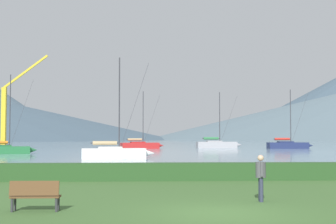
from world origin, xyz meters
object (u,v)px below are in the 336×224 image
person_seated_viewer (261,174)px  sailboat_slip_6 (115,152)px  sailboat_slip_0 (140,145)px  sailboat_slip_5 (288,145)px  sailboat_slip_4 (217,144)px  sailboat_slip_3 (6,149)px  dock_crane (6,120)px  park_bench_near_path (35,194)px

person_seated_viewer → sailboat_slip_6: bearing=105.6°
sailboat_slip_6 → sailboat_slip_0: bearing=79.8°
sailboat_slip_5 → person_seated_viewer: sailboat_slip_5 is taller
sailboat_slip_6 → sailboat_slip_4: bearing=61.6°
sailboat_slip_0 → sailboat_slip_3: (-17.46, -26.61, -0.07)m
sailboat_slip_0 → dock_crane: (-24.22, -2.44, 4.60)m
sailboat_slip_3 → sailboat_slip_4: 44.72m
sailboat_slip_4 → person_seated_viewer: size_ratio=6.72×
park_bench_near_path → dock_crane: (-21.38, 73.56, 4.76)m
park_bench_near_path → person_seated_viewer: size_ratio=0.92×
sailboat_slip_4 → dock_crane: bearing=-174.1°
sailboat_slip_3 → sailboat_slip_4: sailboat_slip_4 is taller
sailboat_slip_4 → park_bench_near_path: 82.02m
sailboat_slip_5 → sailboat_slip_4: bearing=154.3°
sailboat_slip_3 → sailboat_slip_4: bearing=27.3°
sailboat_slip_5 → sailboat_slip_6: sailboat_slip_5 is taller
sailboat_slip_3 → dock_crane: bearing=89.6°
sailboat_slip_5 → person_seated_viewer: (-22.97, -72.36, 0.26)m
sailboat_slip_0 → sailboat_slip_5: sailboat_slip_5 is taller
park_bench_near_path → person_seated_viewer: 7.73m
park_bench_near_path → dock_crane: bearing=107.2°
sailboat_slip_4 → dock_crane: 40.11m
park_bench_near_path → person_seated_viewer: (7.49, 1.87, 0.45)m
sailboat_slip_3 → park_bench_near_path: bearing=-89.5°
sailboat_slip_3 → sailboat_slip_5: 51.47m
sailboat_slip_6 → dock_crane: bearing=113.4°
sailboat_slip_0 → sailboat_slip_4: sailboat_slip_4 is taller
sailboat_slip_0 → sailboat_slip_3: 31.83m
sailboat_slip_4 → person_seated_viewer: bearing=-101.1°
sailboat_slip_0 → sailboat_slip_3: size_ratio=1.03×
sailboat_slip_0 → sailboat_slip_6: sailboat_slip_0 is taller
sailboat_slip_4 → sailboat_slip_5: sailboat_slip_5 is taller
sailboat_slip_0 → park_bench_near_path: sailboat_slip_0 is taller
sailboat_slip_3 → sailboat_slip_6: size_ratio=0.98×
dock_crane → sailboat_slip_3: bearing=-74.4°
sailboat_slip_6 → dock_crane: size_ratio=0.62×
sailboat_slip_3 → sailboat_slip_5: bearing=12.9°
sailboat_slip_3 → sailboat_slip_5: size_ratio=0.94×
sailboat_slip_3 → sailboat_slip_4: size_ratio=0.94×
person_seated_viewer → dock_crane: size_ratio=0.10×
sailboat_slip_0 → person_seated_viewer: size_ratio=6.54×
sailboat_slip_4 → sailboat_slip_3: bearing=-140.2°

